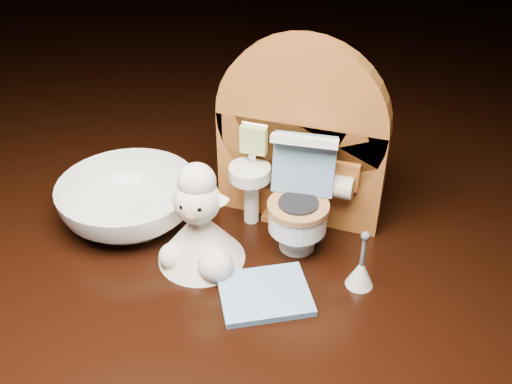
# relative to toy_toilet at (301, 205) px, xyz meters

# --- Properties ---
(backdrop_panel) EXTENTS (0.13, 0.05, 0.15)m
(backdrop_panel) POSITION_rel_toy_toilet_xyz_m (-0.01, 0.03, 0.03)
(backdrop_panel) COLOR #A45A23
(backdrop_panel) RESTS_ON ground
(toy_toilet) EXTENTS (0.05, 0.06, 0.09)m
(toy_toilet) POSITION_rel_toy_toilet_xyz_m (0.00, 0.00, 0.00)
(toy_toilet) COLOR white
(toy_toilet) RESTS_ON ground
(bath_mat) EXTENTS (0.08, 0.07, 0.00)m
(bath_mat) POSITION_rel_toy_toilet_xyz_m (-0.01, -0.07, -0.03)
(bath_mat) COLOR #6896C4
(bath_mat) RESTS_ON ground
(toilet_brush) EXTENTS (0.02, 0.02, 0.05)m
(toilet_brush) POSITION_rel_toy_toilet_xyz_m (0.05, -0.03, -0.02)
(toilet_brush) COLOR white
(toilet_brush) RESTS_ON ground
(plush_lamb) EXTENTS (0.06, 0.06, 0.08)m
(plush_lamb) POSITION_rel_toy_toilet_xyz_m (-0.06, -0.05, -0.00)
(plush_lamb) COLOR beige
(plush_lamb) RESTS_ON ground
(ceramic_bowl) EXTENTS (0.14, 0.14, 0.03)m
(ceramic_bowl) POSITION_rel_toy_toilet_xyz_m (-0.14, -0.02, -0.02)
(ceramic_bowl) COLOR white
(ceramic_bowl) RESTS_ON ground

